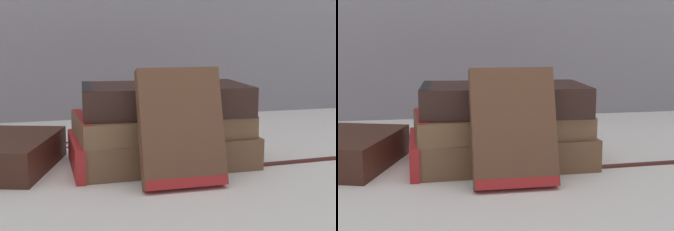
% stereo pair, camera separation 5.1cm
% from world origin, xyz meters
% --- Properties ---
extents(ground_plane, '(3.00, 3.00, 0.00)m').
position_xyz_m(ground_plane, '(0.00, 0.00, 0.00)').
color(ground_plane, white).
extents(book_flat_bottom, '(0.25, 0.14, 0.04)m').
position_xyz_m(book_flat_bottom, '(-0.01, -0.00, 0.02)').
color(book_flat_bottom, brown).
rests_on(book_flat_bottom, ground_plane).
extents(book_flat_middle, '(0.24, 0.15, 0.03)m').
position_xyz_m(book_flat_middle, '(-0.00, 0.00, 0.06)').
color(book_flat_middle, brown).
rests_on(book_flat_middle, book_flat_bottom).
extents(book_flat_top, '(0.23, 0.14, 0.04)m').
position_xyz_m(book_flat_top, '(-0.00, -0.00, 0.09)').
color(book_flat_top, '#331E19').
rests_on(book_flat_top, book_flat_middle).
extents(book_leaning_front, '(0.10, 0.06, 0.14)m').
position_xyz_m(book_leaning_front, '(0.00, -0.10, 0.07)').
color(book_leaning_front, brown).
rests_on(book_leaning_front, ground_plane).
extents(pocket_watch, '(0.05, 0.06, 0.01)m').
position_xyz_m(pocket_watch, '(0.03, -0.01, 0.12)').
color(pocket_watch, silver).
rests_on(pocket_watch, book_flat_top).
extents(reading_glasses, '(0.12, 0.08, 0.00)m').
position_xyz_m(reading_glasses, '(-0.08, 0.15, 0.00)').
color(reading_glasses, black).
rests_on(reading_glasses, ground_plane).
extents(fountain_pen, '(0.14, 0.01, 0.01)m').
position_xyz_m(fountain_pen, '(0.20, -0.05, 0.00)').
color(fountain_pen, '#471E19').
rests_on(fountain_pen, ground_plane).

